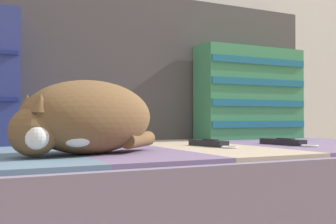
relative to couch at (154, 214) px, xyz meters
The scene contains 6 objects.
couch is the anchor object (origin of this frame).
sofa_backrest 0.61m from the couch, 90.00° to the left, with size 1.70×0.14×0.55m.
throw_pillow_striped 0.70m from the couch, 23.73° to the left, with size 0.45×0.14×0.36m.
sleeping_cat 0.43m from the couch, 143.80° to the right, with size 0.38×0.29×0.17m.
game_remote_near 0.46m from the couch, 18.87° to the right, with size 0.07×0.21×0.02m.
game_remote_far 0.27m from the couch, 30.48° to the right, with size 0.07×0.19×0.02m.
Camera 1 is at (-0.52, -1.03, 0.48)m, focal length 45.00 mm.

